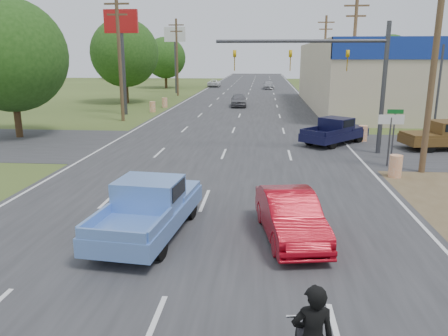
# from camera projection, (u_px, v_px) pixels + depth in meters

# --- Properties ---
(ground) EXTENTS (200.00, 200.00, 0.00)m
(ground) POSITION_uv_depth(u_px,v_px,m) (151.00, 331.00, 8.54)
(ground) COLOR #36481C
(ground) RESTS_ON ground
(main_road) EXTENTS (15.00, 180.00, 0.02)m
(main_road) POSITION_uv_depth(u_px,v_px,m) (244.00, 106.00, 47.13)
(main_road) COLOR #2D2D30
(main_road) RESTS_ON ground
(cross_road) EXTENTS (120.00, 10.00, 0.02)m
(cross_road) POSITION_uv_depth(u_px,v_px,m) (227.00, 147.00, 25.90)
(cross_road) COLOR #2D2D30
(cross_road) RESTS_ON ground
(utility_pole_1) EXTENTS (2.00, 0.28, 10.00)m
(utility_pole_1) POSITION_uv_depth(u_px,v_px,m) (435.00, 54.00, 18.94)
(utility_pole_1) COLOR #4C3823
(utility_pole_1) RESTS_ON ground
(utility_pole_2) EXTENTS (2.00, 0.28, 10.00)m
(utility_pole_2) POSITION_uv_depth(u_px,v_px,m) (353.00, 55.00, 36.31)
(utility_pole_2) COLOR #4C3823
(utility_pole_2) RESTS_ON ground
(utility_pole_3) EXTENTS (2.00, 0.28, 10.00)m
(utility_pole_3) POSITION_uv_depth(u_px,v_px,m) (324.00, 55.00, 53.68)
(utility_pole_3) COLOR #4C3823
(utility_pole_3) RESTS_ON ground
(utility_pole_5) EXTENTS (2.00, 0.28, 10.00)m
(utility_pole_5) POSITION_uv_depth(u_px,v_px,m) (119.00, 55.00, 35.05)
(utility_pole_5) COLOR #4C3823
(utility_pole_5) RESTS_ON ground
(utility_pole_6) EXTENTS (2.00, 0.28, 10.00)m
(utility_pole_6) POSITION_uv_depth(u_px,v_px,m) (177.00, 55.00, 58.20)
(utility_pole_6) COLOR #4C3823
(utility_pole_6) RESTS_ON ground
(tree_0) EXTENTS (7.14, 7.14, 8.84)m
(tree_0) POSITION_uv_depth(u_px,v_px,m) (10.00, 56.00, 27.73)
(tree_0) COLOR #422D19
(tree_0) RESTS_ON ground
(tree_1) EXTENTS (7.56, 7.56, 9.36)m
(tree_1) POSITION_uv_depth(u_px,v_px,m) (124.00, 53.00, 48.83)
(tree_1) COLOR #422D19
(tree_1) RESTS_ON ground
(tree_2) EXTENTS (6.72, 6.72, 8.32)m
(tree_2) POSITION_uv_depth(u_px,v_px,m) (165.00, 58.00, 72.20)
(tree_2) COLOR #422D19
(tree_2) RESTS_ON ground
(tree_5) EXTENTS (7.98, 7.98, 9.88)m
(tree_5) POSITION_uv_depth(u_px,v_px,m) (391.00, 53.00, 96.15)
(tree_5) COLOR #422D19
(tree_5) RESTS_ON ground
(tree_6) EXTENTS (8.82, 8.82, 10.92)m
(tree_6) POSITION_uv_depth(u_px,v_px,m) (125.00, 50.00, 101.15)
(tree_6) COLOR #422D19
(tree_6) RESTS_ON ground
(barrel_0) EXTENTS (0.56, 0.56, 1.00)m
(barrel_0) POSITION_uv_depth(u_px,v_px,m) (395.00, 166.00, 19.31)
(barrel_0) COLOR orange
(barrel_0) RESTS_ON ground
(barrel_1) EXTENTS (0.56, 0.56, 1.00)m
(barrel_1) POSITION_uv_depth(u_px,v_px,m) (363.00, 134.00, 27.47)
(barrel_1) COLOR orange
(barrel_1) RESTS_ON ground
(barrel_2) EXTENTS (0.56, 0.56, 1.00)m
(barrel_2) POSITION_uv_depth(u_px,v_px,m) (152.00, 107.00, 41.95)
(barrel_2) COLOR orange
(barrel_2) RESTS_ON ground
(barrel_3) EXTENTS (0.56, 0.56, 1.00)m
(barrel_3) POSITION_uv_depth(u_px,v_px,m) (165.00, 103.00, 45.78)
(barrel_3) COLOR orange
(barrel_3) RESTS_ON ground
(pole_sign_left_near) EXTENTS (3.00, 0.35, 9.20)m
(pole_sign_left_near) POSITION_uv_depth(u_px,v_px,m) (122.00, 33.00, 38.53)
(pole_sign_left_near) COLOR #3F3F44
(pole_sign_left_near) RESTS_ON ground
(pole_sign_left_far) EXTENTS (3.00, 0.35, 9.20)m
(pole_sign_left_far) POSITION_uv_depth(u_px,v_px,m) (175.00, 42.00, 61.68)
(pole_sign_left_far) COLOR #3F3F44
(pole_sign_left_far) RESTS_ON ground
(lane_sign) EXTENTS (1.20, 0.08, 2.52)m
(lane_sign) POSITION_uv_depth(u_px,v_px,m) (390.00, 128.00, 20.87)
(lane_sign) COLOR #3F3F44
(lane_sign) RESTS_ON ground
(street_name_sign) EXTENTS (0.80, 0.08, 2.61)m
(street_name_sign) POSITION_uv_depth(u_px,v_px,m) (394.00, 129.00, 22.34)
(street_name_sign) COLOR #3F3F44
(street_name_sign) RESTS_ON ground
(signal_mast) EXTENTS (9.12, 0.40, 7.00)m
(signal_mast) POSITION_uv_depth(u_px,v_px,m) (334.00, 64.00, 23.25)
(signal_mast) COLOR #3F3F44
(signal_mast) RESTS_ON ground
(red_convertible) EXTENTS (2.15, 4.39, 1.38)m
(red_convertible) POSITION_uv_depth(u_px,v_px,m) (290.00, 216.00, 12.74)
(red_convertible) COLOR #9F0714
(red_convertible) RESTS_ON ground
(blue_pickup) EXTENTS (2.52, 5.34, 1.71)m
(blue_pickup) POSITION_uv_depth(u_px,v_px,m) (150.00, 206.00, 13.09)
(blue_pickup) COLOR black
(blue_pickup) RESTS_ON ground
(navy_pickup) EXTENTS (4.60, 4.84, 1.60)m
(navy_pickup) POSITION_uv_depth(u_px,v_px,m) (336.00, 131.00, 26.68)
(navy_pickup) COLOR black
(navy_pickup) RESTS_ON ground
(brown_pickup) EXTENTS (5.22, 2.83, 1.64)m
(brown_pickup) POSITION_uv_depth(u_px,v_px,m) (445.00, 135.00, 25.02)
(brown_pickup) COLOR black
(brown_pickup) RESTS_ON ground
(distant_car_grey) EXTENTS (1.88, 4.15, 1.38)m
(distant_car_grey) POSITION_uv_depth(u_px,v_px,m) (239.00, 100.00, 46.31)
(distant_car_grey) COLOR slate
(distant_car_grey) RESTS_ON ground
(distant_car_silver) EXTENTS (1.79, 4.30, 1.24)m
(distant_car_silver) POSITION_uv_depth(u_px,v_px,m) (268.00, 85.00, 71.23)
(distant_car_silver) COLOR #A7A7AB
(distant_car_silver) RESTS_ON ground
(distant_car_white) EXTENTS (2.04, 4.41, 1.22)m
(distant_car_white) POSITION_uv_depth(u_px,v_px,m) (214.00, 83.00, 76.31)
(distant_car_white) COLOR white
(distant_car_white) RESTS_ON ground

